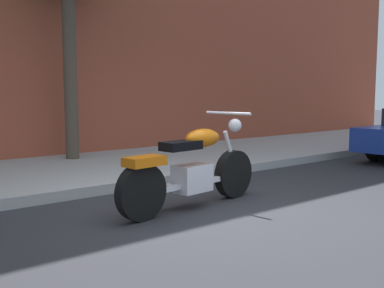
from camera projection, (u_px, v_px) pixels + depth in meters
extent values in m
plane|color=#28282D|center=(213.00, 212.00, 5.27)|extent=(60.00, 60.00, 0.00)
cube|color=#989898|center=(88.00, 170.00, 7.67)|extent=(23.56, 3.16, 0.14)
cylinder|color=black|center=(233.00, 174.00, 5.96)|extent=(0.62, 0.19, 0.61)
cylinder|color=black|center=(141.00, 192.00, 4.86)|extent=(0.62, 0.19, 0.61)
cube|color=silver|center=(192.00, 178.00, 5.40)|extent=(0.47, 0.33, 0.32)
cube|color=silver|center=(192.00, 184.00, 5.41)|extent=(1.38, 0.24, 0.06)
ellipsoid|color=#D1660C|center=(203.00, 138.00, 5.48)|extent=(0.55, 0.32, 0.22)
cube|color=black|center=(181.00, 146.00, 5.23)|extent=(0.50, 0.29, 0.10)
cube|color=#D1660C|center=(145.00, 161.00, 4.86)|extent=(0.46, 0.29, 0.10)
cylinder|color=silver|center=(231.00, 153.00, 5.88)|extent=(0.28, 0.08, 0.58)
cylinder|color=silver|center=(228.00, 113.00, 5.78)|extent=(0.12, 0.70, 0.04)
sphere|color=silver|center=(235.00, 125.00, 5.90)|extent=(0.17, 0.17, 0.17)
cylinder|color=silver|center=(167.00, 188.00, 5.35)|extent=(0.81, 0.18, 0.09)
cylinder|color=black|center=(378.00, 145.00, 9.15)|extent=(0.65, 0.24, 0.64)
cylinder|color=#473C30|center=(70.00, 67.00, 8.33)|extent=(0.24, 0.24, 3.60)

